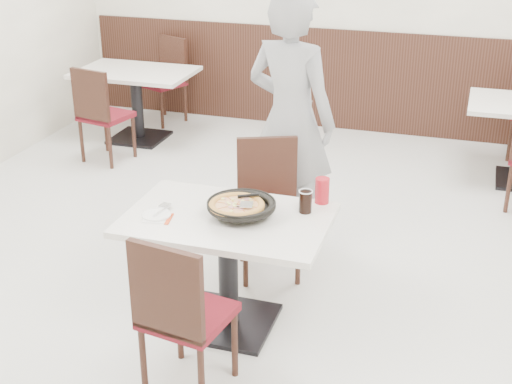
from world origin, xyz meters
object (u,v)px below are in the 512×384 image
(main_table, at_px, (228,272))
(bg_chair_left_far, at_px, (162,81))
(bg_table_left, at_px, (137,105))
(chair_near, at_px, (188,312))
(chair_far, at_px, (270,212))
(diner_person, at_px, (291,120))
(side_plate, at_px, (156,215))
(red_cup, at_px, (322,191))
(pizza, at_px, (237,208))
(bg_chair_left_near, at_px, (106,114))
(cola_glass, at_px, (305,202))
(pizza_pan, at_px, (241,209))

(main_table, xyz_separation_m, bg_chair_left_far, (-2.09, 3.63, 0.10))
(bg_table_left, bearing_deg, bg_chair_left_far, 89.85)
(chair_near, relative_size, chair_far, 1.00)
(main_table, bearing_deg, chair_far, 85.46)
(chair_far, height_order, diner_person, diner_person)
(side_plate, height_order, red_cup, red_cup)
(pizza, xyz_separation_m, bg_chair_left_near, (-2.16, 2.35, -0.34))
(chair_far, relative_size, bg_table_left, 0.79)
(side_plate, bearing_deg, bg_chair_left_far, 114.20)
(chair_near, relative_size, diner_person, 0.49)
(pizza, relative_size, cola_glass, 2.46)
(pizza_pan, bearing_deg, cola_glass, 24.56)
(diner_person, distance_m, bg_chair_left_far, 3.24)
(diner_person, bearing_deg, cola_glass, 124.62)
(pizza_pan, height_order, bg_table_left, pizza_pan)
(cola_glass, relative_size, bg_table_left, 0.11)
(cola_glass, xyz_separation_m, bg_table_left, (-2.51, 2.80, -0.44))
(bg_chair_left_far, bearing_deg, side_plate, 137.62)
(cola_glass, xyz_separation_m, red_cup, (0.06, 0.16, 0.02))
(chair_near, relative_size, red_cup, 5.94)
(red_cup, bearing_deg, diner_person, 116.36)
(bg_table_left, bearing_deg, diner_person, -39.33)
(pizza_pan, distance_m, side_plate, 0.50)
(chair_far, xyz_separation_m, bg_chair_left_near, (-2.16, 1.66, 0.00))
(pizza_pan, height_order, bg_chair_left_near, bg_chair_left_near)
(side_plate, height_order, cola_glass, cola_glass)
(side_plate, bearing_deg, pizza_pan, 18.92)
(main_table, bearing_deg, side_plate, -163.21)
(red_cup, bearing_deg, cola_glass, -111.42)
(main_table, relative_size, chair_far, 1.26)
(main_table, bearing_deg, pizza_pan, 29.39)
(main_table, height_order, side_plate, side_plate)
(bg_chair_left_near, bearing_deg, pizza_pan, -34.50)
(chair_near, xyz_separation_m, side_plate, (-0.39, 0.50, 0.28))
(side_plate, height_order, bg_table_left, side_plate)
(pizza, relative_size, bg_table_left, 0.27)
(pizza, bearing_deg, main_table, -170.62)
(cola_glass, height_order, bg_table_left, cola_glass)
(bg_chair_left_near, bearing_deg, bg_table_left, 101.05)
(pizza_pan, distance_m, bg_table_left, 3.69)
(pizza_pan, bearing_deg, pizza, -118.98)
(red_cup, distance_m, bg_chair_left_far, 4.18)
(side_plate, bearing_deg, red_cup, 28.72)
(main_table, xyz_separation_m, chair_far, (0.06, 0.70, 0.10))
(main_table, xyz_separation_m, bg_table_left, (-2.09, 3.00, 0.00))
(diner_person, height_order, bg_table_left, diner_person)
(main_table, xyz_separation_m, side_plate, (-0.40, -0.12, 0.38))
(bg_chair_left_far, bearing_deg, diner_person, 155.27)
(main_table, relative_size, side_plate, 7.02)
(cola_glass, distance_m, diner_person, 1.12)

